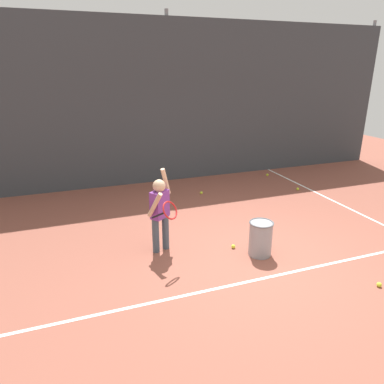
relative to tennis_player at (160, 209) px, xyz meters
name	(u,v)px	position (x,y,z in m)	size (l,w,h in m)	color
ground_plane	(250,258)	(1.25, -0.70, -0.73)	(20.00, 20.00, 0.00)	brown
court_line_baseline	(270,277)	(1.25, -1.28, -0.72)	(9.00, 0.05, 0.00)	white
court_line_sideline	(353,210)	(4.22, 0.30, -0.72)	(0.05, 9.00, 0.00)	white
back_fence_windscreen	(169,104)	(1.25, 3.67, 1.25)	(12.72, 0.08, 3.95)	#383D42
fence_post_1	(168,100)	(1.25, 3.73, 1.32)	(0.09, 0.09, 4.10)	slate
fence_post_2	(364,94)	(7.46, 3.73, 1.32)	(0.09, 0.09, 4.10)	slate
tennis_player	(160,209)	(0.00, 0.00, 0.00)	(0.48, 0.86, 1.35)	#3F4C59
ball_hopper	(261,238)	(1.44, -0.65, -0.44)	(0.38, 0.38, 0.56)	gray
tennis_ball_0	(156,228)	(0.11, 0.77, -0.69)	(0.07, 0.07, 0.07)	#CCE033
tennis_ball_1	(298,189)	(3.90, 1.77, -0.69)	(0.07, 0.07, 0.07)	#CCE033
tennis_ball_3	(379,285)	(2.52, -1.99, -0.69)	(0.07, 0.07, 0.07)	#CCE033
tennis_ball_4	(233,246)	(1.13, -0.33, -0.69)	(0.07, 0.07, 0.07)	#CCE033
tennis_ball_5	(267,175)	(3.84, 3.07, -0.69)	(0.07, 0.07, 0.07)	#CCE033
tennis_ball_6	(201,193)	(1.60, 2.31, -0.69)	(0.07, 0.07, 0.07)	#CCE033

